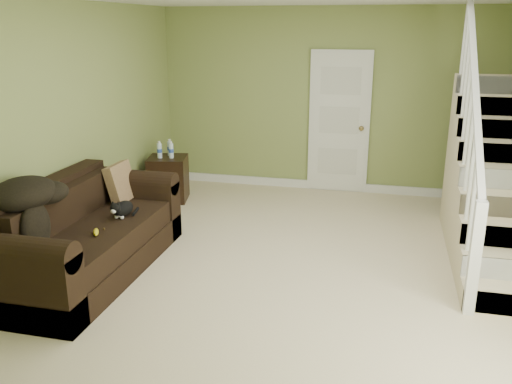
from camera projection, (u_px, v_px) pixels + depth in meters
The scene contains 14 objects.
floor at pixel (299, 265), 5.53m from camera, with size 5.00×5.50×0.01m, color beige.
wall_back at pixel (333, 102), 7.70m from camera, with size 5.00×0.04×2.60m, color #82924E.
wall_front at pixel (212, 252), 2.60m from camera, with size 5.00×0.04×2.60m, color #82924E.
wall_left at pixel (69, 128), 5.72m from camera, with size 0.04×5.50×2.60m, color #82924E.
baseboard_back at pixel (330, 186), 8.04m from camera, with size 5.00×0.04×0.12m, color white.
baseboard_left at pixel (82, 237), 6.08m from camera, with size 0.04×5.50×0.12m, color white.
door at pixel (339, 123), 7.72m from camera, with size 0.86×0.12×2.02m.
staircase at pixel (500, 191), 5.78m from camera, with size 1.00×2.51×2.82m.
sofa at pixel (84, 239), 5.27m from camera, with size 1.00×2.31×0.91m.
side_table at pixel (168, 178), 7.51m from camera, with size 0.61×0.61×0.84m.
cat at pixel (122, 209), 5.44m from camera, with size 0.20×0.42×0.21m.
banana at pixel (96, 232), 4.98m from camera, with size 0.05×0.17×0.05m, color yellow.
throw_pillow at pixel (121, 183), 5.92m from camera, with size 0.10×0.42×0.42m, color #513720.
throw_blanket at pixel (23, 193), 4.69m from camera, with size 0.50×0.66×0.27m, color black.
Camera 1 is at (0.78, -5.03, 2.34)m, focal length 38.00 mm.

